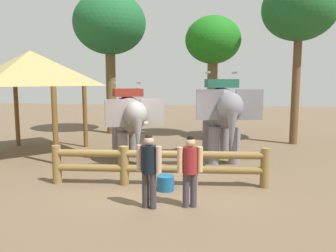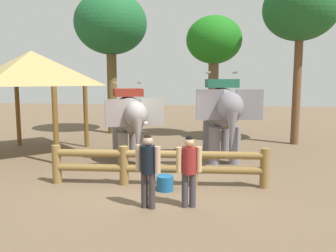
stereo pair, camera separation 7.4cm
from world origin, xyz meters
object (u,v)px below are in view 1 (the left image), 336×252
feed_bucket (166,183)px  log_fence (159,163)px  tree_back_center (110,25)px  tourist_man_in_blue (149,166)px  tree_far_left (213,43)px  thatched_shelter (31,69)px  tourist_woman_in_black (190,166)px  elephant_near_left (129,117)px  tree_far_right (300,10)px  elephant_center (222,111)px

feed_bucket → log_fence: bearing=122.8°
tree_back_center → tourist_man_in_blue: bearing=-67.4°
tree_far_left → log_fence: bearing=-97.9°
log_fence → thatched_shelter: (-5.44, 3.19, 2.61)m
tourist_woman_in_black → elephant_near_left: bearing=122.2°
log_fence → tourist_woman_in_black: tourist_woman_in_black is taller
log_fence → thatched_shelter: 6.83m
tree_back_center → thatched_shelter: bearing=-102.9°
tourist_woman_in_black → tree_back_center: 12.29m
tourist_woman_in_black → tree_far_left: 10.20m
tree_far_left → feed_bucket: size_ratio=13.38×
elephant_near_left → tourist_woman_in_black: elephant_near_left is taller
elephant_near_left → tree_far_right: (6.27, 4.44, 4.19)m
thatched_shelter → tourist_woman_in_black: bearing=-35.9°
elephant_near_left → tree_far_left: 6.89m
elephant_center → tree_back_center: (-5.81, 5.35, 3.88)m
tourist_man_in_blue → tree_far_left: tree_far_left is taller
elephant_center → tree_far_left: tree_far_left is taller
thatched_shelter → tree_far_left: size_ratio=0.74×
tourist_woman_in_black → tree_back_center: size_ratio=0.22×
log_fence → tree_far_right: (4.77, 6.92, 5.13)m
log_fence → tree_far_left: size_ratio=0.99×
tourist_woman_in_black → tree_far_right: 10.37m
tourist_man_in_blue → tree_far_left: (1.03, 9.73, 3.61)m
feed_bucket → thatched_shelter: bearing=147.8°
log_fence → thatched_shelter: bearing=149.6°
elephant_center → thatched_shelter: size_ratio=0.86×
log_fence → tree_far_right: size_ratio=0.81×
tourist_man_in_blue → tree_back_center: tree_back_center is taller
elephant_center → tourist_man_in_blue: 5.26m
tree_far_right → tree_far_left: bearing=162.3°
tree_back_center → tree_far_left: bearing=-6.2°
elephant_near_left → tree_far_left: bearing=64.9°
elephant_center → tree_far_right: tree_far_right is taller
elephant_center → thatched_shelter: thatched_shelter is taller
log_fence → tree_far_right: bearing=55.4°
tourist_woman_in_black → tree_far_right: size_ratio=0.22×
tourist_woman_in_black → tree_far_right: bearing=65.6°
tourist_woman_in_black → elephant_center: bearing=82.2°
tree_back_center → feed_bucket: tree_back_center is taller
elephant_center → tourist_woman_in_black: (-0.65, -4.76, -0.82)m
tourist_man_in_blue → tree_far_right: bearing=61.4°
elephant_center → tree_back_center: tree_back_center is taller
tourist_woman_in_black → tree_back_center: tree_back_center is taller
elephant_near_left → tourist_man_in_blue: size_ratio=1.97×
thatched_shelter → elephant_center: bearing=1.0°
log_fence → tree_far_left: 9.07m
tourist_woman_in_black → feed_bucket: bearing=124.3°
tree_far_left → feed_bucket: (-0.88, -8.47, -4.37)m
tourist_man_in_blue → tree_back_center: bearing=112.6°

